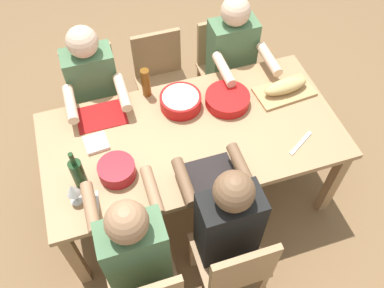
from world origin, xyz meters
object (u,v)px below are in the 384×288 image
at_px(diner_near_left, 233,59).
at_px(beer_bottle, 146,83).
at_px(diner_near_right, 95,90).
at_px(napkin_stack, 96,143).
at_px(chair_far_center, 234,265).
at_px(serving_bowl_fruit, 117,170).
at_px(chair_near_left, 223,64).
at_px(diner_far_center, 225,221).
at_px(chair_near_right, 96,93).
at_px(wine_glass, 73,190).
at_px(serving_bowl_pasta, 180,101).
at_px(bread_loaf, 286,86).
at_px(dining_table, 192,141).
at_px(cutting_board, 284,92).
at_px(diner_far_right, 134,248).
at_px(wine_bottle, 78,173).
at_px(serving_bowl_salad, 227,99).
at_px(chair_near_center, 161,78).

xyz_separation_m(diner_near_left, beer_bottle, (0.71, 0.19, 0.15)).
height_order(diner_near_right, napkin_stack, diner_near_right).
relative_size(chair_far_center, serving_bowl_fruit, 3.84).
bearing_deg(serving_bowl_fruit, chair_near_left, -137.32).
relative_size(diner_far_center, chair_near_right, 1.41).
xyz_separation_m(chair_near_right, napkin_stack, (0.07, 0.70, 0.27)).
distance_m(beer_bottle, wine_glass, 0.90).
distance_m(diner_far_center, serving_bowl_pasta, 0.87).
xyz_separation_m(chair_near_left, bread_loaf, (-0.19, 0.65, 0.32)).
xyz_separation_m(dining_table, chair_near_left, (-0.53, -0.80, -0.18)).
distance_m(serving_bowl_pasta, serving_bowl_fruit, 0.65).
height_order(dining_table, beer_bottle, beer_bottle).
height_order(chair_near_right, cutting_board, chair_near_right).
height_order(chair_far_center, serving_bowl_fruit, chair_far_center).
height_order(diner_near_right, serving_bowl_pasta, diner_near_right).
relative_size(diner_far_center, diner_far_right, 1.00).
relative_size(dining_table, napkin_stack, 13.66).
bearing_deg(beer_bottle, chair_near_right, -48.14).
relative_size(diner_far_center, bread_loaf, 3.75).
height_order(wine_bottle, beer_bottle, wine_bottle).
bearing_deg(bread_loaf, serving_bowl_pasta, -7.93).
bearing_deg(diner_far_center, chair_far_center, 90.00).
relative_size(diner_near_left, chair_far_center, 1.41).
xyz_separation_m(bread_loaf, wine_glass, (1.49, 0.41, 0.05)).
relative_size(serving_bowl_salad, beer_bottle, 1.36).
bearing_deg(napkin_stack, cutting_board, -178.03).
relative_size(diner_near_left, cutting_board, 3.00).
bearing_deg(wine_glass, diner_far_center, 155.18).
xyz_separation_m(chair_near_center, serving_bowl_salad, (-0.31, 0.62, 0.30)).
bearing_deg(serving_bowl_salad, bread_loaf, 175.58).
xyz_separation_m(diner_near_left, wine_bottle, (1.25, 0.77, 0.15)).
height_order(serving_bowl_salad, wine_glass, wine_glass).
height_order(serving_bowl_fruit, wine_bottle, wine_bottle).
bearing_deg(napkin_stack, serving_bowl_salad, -175.14).
bearing_deg(chair_near_center, cutting_board, 137.62).
bearing_deg(diner_far_center, wine_bottle, -32.80).
xyz_separation_m(chair_near_center, chair_near_right, (0.53, 0.00, 0.00)).
height_order(chair_near_center, bread_loaf, same).
relative_size(bread_loaf, napkin_stack, 2.29).
relative_size(chair_far_center, serving_bowl_pasta, 3.08).
relative_size(chair_near_center, diner_near_right, 0.71).
relative_size(diner_far_center, serving_bowl_pasta, 4.35).
bearing_deg(dining_table, chair_far_center, 90.00).
xyz_separation_m(dining_table, serving_bowl_fruit, (0.51, 0.16, 0.13)).
distance_m(cutting_board, bread_loaf, 0.06).
height_order(diner_far_center, chair_near_right, diner_far_center).
xyz_separation_m(serving_bowl_pasta, napkin_stack, (0.60, 0.15, -0.04)).
distance_m(chair_near_center, cutting_board, 1.01).
bearing_deg(wine_glass, bread_loaf, -164.61).
height_order(diner_far_center, wine_glass, diner_far_center).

